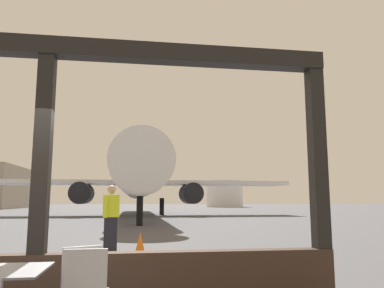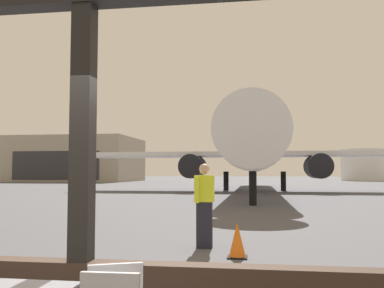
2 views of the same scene
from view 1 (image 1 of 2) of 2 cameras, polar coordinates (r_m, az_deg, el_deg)
ground_plane at (r=45.05m, az=-10.22°, el=-10.01°), size 220.00×220.00×0.00m
window_frame at (r=5.15m, az=-21.76°, el=-9.56°), size 7.57×0.24×3.46m
cafe_chair_window_left at (r=4.12m, az=-15.68°, el=-19.52°), size 0.50×0.50×0.90m
airplane at (r=35.97m, az=-8.07°, el=-5.24°), size 28.49×36.16×10.02m
ground_crew_worker at (r=9.98m, az=-11.94°, el=-10.84°), size 0.40×0.49×1.74m
traffic_cone at (r=9.10m, az=-7.73°, el=-14.97°), size 0.36×0.36×0.64m
fuel_storage_tank at (r=86.19m, az=4.85°, el=-7.38°), size 8.07×8.07×5.74m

